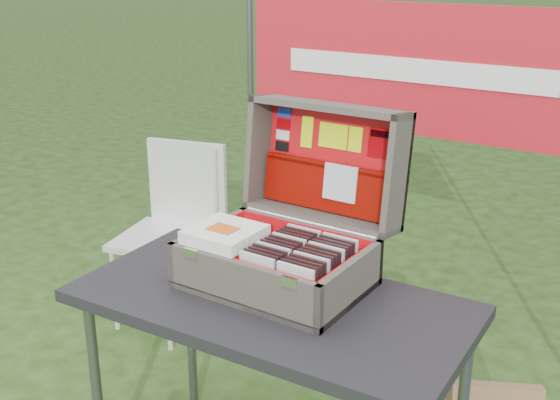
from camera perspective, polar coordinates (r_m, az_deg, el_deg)
The scene contains 82 objects.
table_top at distance 2.19m, azimuth -0.78°, elevation -8.41°, with size 1.22×0.61×0.04m, color #28282D.
table_leg_fl at distance 2.55m, azimuth -14.68°, elevation -14.70°, with size 0.04×0.04×0.72m, color #59595B.
table_leg_bl at distance 2.84m, azimuth -7.27°, elevation -10.35°, with size 0.04×0.04×0.72m, color #59595B.
suitcase at distance 2.20m, azimuth 0.53°, elevation -0.11°, with size 0.55×0.56×0.53m, color #5B564E, non-canonical shape.
suitcase_base_bottom at distance 2.25m, azimuth -0.32°, elevation -6.66°, with size 0.55×0.40×0.02m, color #5B564E.
suitcase_base_wall_front at distance 2.09m, azimuth -3.21°, elevation -6.98°, with size 0.55×0.02×0.15m, color #5B564E.
suitcase_base_wall_back at distance 2.37m, azimuth 2.20°, elevation -3.62°, with size 0.55×0.02×0.15m, color #5B564E.
suitcase_base_wall_left at distance 2.37m, azimuth -5.69°, elevation -3.69°, with size 0.02×0.40×0.15m, color #5B564E.
suitcase_base_wall_right at distance 2.10m, azimuth 5.75°, elevation -6.85°, with size 0.02×0.40×0.15m, color #5B564E.
suitcase_liner_floor at distance 2.24m, azimuth -0.33°, elevation -6.35°, with size 0.51×0.35×0.01m, color red.
suitcase_latch_left at distance 2.15m, azimuth -7.23°, elevation -4.35°, with size 0.05×0.01×0.03m, color silver.
suitcase_latch_right at distance 1.96m, azimuth 0.78°, elevation -6.71°, with size 0.05×0.01×0.03m, color silver.
suitcase_hinge at distance 2.35m, azimuth 2.36°, elevation -1.87°, with size 0.02×0.02×0.50m, color silver.
suitcase_lid_back at distance 2.42m, azimuth 4.40°, elevation 3.24°, with size 0.55×0.40×0.02m, color #5B564E.
suitcase_lid_rim_far at distance 2.34m, azimuth 4.04°, elevation 7.57°, with size 0.55×0.02×0.15m, color #5B564E.
suitcase_lid_rim_near at distance 2.41m, azimuth 3.29°, elevation -1.29°, with size 0.55×0.02×0.15m, color #5B564E.
suitcase_lid_rim_left at distance 2.50m, azimuth -1.63°, elevation 4.03°, with size 0.02×0.40×0.15m, color #5B564E.
suitcase_lid_rim_right at distance 2.25m, azimuth 9.52°, elevation 1.99°, with size 0.02×0.40×0.15m, color #5B564E.
suitcase_lid_liner at distance 2.41m, azimuth 4.24°, elevation 3.21°, with size 0.51×0.35×0.01m, color red.
suitcase_liner_wall_front at distance 2.09m, azimuth -2.99°, elevation -6.57°, with size 0.51×0.01×0.13m, color red.
suitcase_liner_wall_back at distance 2.35m, azimuth 2.02°, elevation -3.49°, with size 0.51×0.01×0.13m, color red.
suitcase_liner_wall_left at distance 2.36m, azimuth -5.44°, elevation -3.52°, with size 0.01×0.35×0.13m, color red.
suitcase_liner_wall_right at distance 2.10m, azimuth 5.43°, elevation -6.49°, with size 0.01×0.35×0.13m, color red.
suitcase_lid_pocket at distance 2.41m, azimuth 3.83°, elevation 1.02°, with size 0.49×0.16×0.03m, color #740902.
suitcase_pocket_edge at distance 2.39m, azimuth 3.92°, elevation 2.84°, with size 0.48×0.02×0.02m, color #740902.
suitcase_pocket_cd at distance 2.36m, azimuth 4.93°, elevation 1.40°, with size 0.12×0.12×0.01m, color silver.
lid_sticker_cc_a at distance 2.49m, azimuth 0.36°, elevation 7.12°, with size 0.05×0.03×0.00m, color #1933B2.
lid_sticker_cc_b at distance 2.49m, azimuth 0.29°, elevation 6.21°, with size 0.05×0.03×0.00m, color #9D0005.
lid_sticker_cc_c at distance 2.50m, azimuth 0.23°, elevation 5.30°, with size 0.05×0.03×0.00m, color white.
lid_sticker_cc_d at distance 2.50m, azimuth 0.16°, elevation 4.39°, with size 0.05×0.03×0.00m, color black.
lid_card_neon_tall at distance 2.44m, azimuth 2.22°, elevation 5.56°, with size 0.04×0.11×0.00m, color #D3F510.
lid_card_neon_main at distance 2.39m, azimuth 4.35°, elevation 5.22°, with size 0.11×0.08×0.00m, color #D3F510.
lid_card_neon_small at distance 2.35m, azimuth 6.14°, elevation 4.92°, with size 0.05×0.08×0.00m, color #D3F510.
lid_sticker_band at distance 2.31m, azimuth 8.31°, elevation 4.56°, with size 0.10×0.10×0.00m, color #9D0005.
lid_sticker_band_bar at distance 2.31m, azimuth 8.39°, elevation 5.29°, with size 0.09×0.02×0.00m, color black.
cd_left_0 at distance 2.08m, azimuth -1.86°, elevation -6.27°, with size 0.12×0.01×0.14m, color silver.
cd_left_1 at distance 2.10m, azimuth -1.52°, elevation -6.06°, with size 0.12×0.01×0.14m, color black.
cd_left_2 at distance 2.11m, azimuth -1.18°, elevation -5.84°, with size 0.12×0.01×0.14m, color black.
cd_left_3 at distance 2.13m, azimuth -0.84°, elevation -5.64°, with size 0.12×0.01×0.14m, color black.
cd_left_4 at distance 2.15m, azimuth -0.51°, elevation -5.43°, with size 0.12×0.01×0.14m, color silver.
cd_left_5 at distance 2.16m, azimuth -0.19°, elevation -5.23°, with size 0.12×0.01×0.14m, color black.
cd_left_6 at distance 2.18m, azimuth 0.13°, elevation -5.03°, with size 0.12×0.01×0.14m, color black.
cd_left_7 at distance 2.20m, azimuth 0.44°, elevation -4.83°, with size 0.12×0.01×0.14m, color black.
cd_left_8 at distance 2.21m, azimuth 0.75°, elevation -4.64°, with size 0.12×0.01×0.14m, color silver.
cd_left_9 at distance 2.23m, azimuth 1.05°, elevation -4.45°, with size 0.12×0.01×0.14m, color black.
cd_left_10 at distance 2.25m, azimuth 1.35°, elevation -4.26°, with size 0.12×0.01×0.14m, color black.
cd_left_11 at distance 2.26m, azimuth 1.65°, elevation -4.07°, with size 0.12×0.01×0.14m, color black.
cd_left_12 at distance 2.28m, azimuth 1.94°, elevation -3.89°, with size 0.12×0.01×0.14m, color silver.
cd_right_0 at distance 2.02m, azimuth 1.26°, elevation -7.18°, with size 0.12×0.01×0.14m, color silver.
cd_right_1 at distance 2.03m, azimuth 1.59°, elevation -6.95°, with size 0.12×0.01×0.14m, color black.
cd_right_2 at distance 2.05m, azimuth 1.92°, elevation -6.72°, with size 0.12×0.01×0.14m, color black.
cd_right_3 at distance 2.07m, azimuth 2.24°, elevation -6.50°, with size 0.12×0.01×0.14m, color black.
cd_right_4 at distance 2.08m, azimuth 2.55°, elevation -6.28°, with size 0.12×0.01×0.14m, color silver.
cd_right_5 at distance 2.10m, azimuth 2.86°, elevation -6.06°, with size 0.12×0.01×0.14m, color black.
cd_right_6 at distance 2.12m, azimuth 3.16°, elevation -5.85°, with size 0.12×0.01×0.14m, color black.
cd_right_7 at distance 2.13m, azimuth 3.46°, elevation -5.64°, with size 0.12×0.01×0.14m, color black.
cd_right_8 at distance 2.15m, azimuth 3.75°, elevation -5.43°, with size 0.12×0.01×0.14m, color silver.
cd_right_9 at distance 2.17m, azimuth 4.04°, elevation -5.23°, with size 0.12×0.01×0.14m, color black.
cd_right_10 at distance 2.18m, azimuth 4.33°, elevation -5.03°, with size 0.12×0.01×0.14m, color black.
cd_right_11 at distance 2.20m, azimuth 4.61°, elevation -4.83°, with size 0.12×0.01×0.14m, color black.
cd_right_12 at distance 2.22m, azimuth 4.88°, elevation -4.64°, with size 0.12×0.01×0.14m, color silver.
songbook_0 at distance 2.21m, azimuth -4.49°, elevation -3.19°, with size 0.21×0.21×0.01m, color white.
songbook_1 at distance 2.21m, azimuth -4.49°, elevation -3.08°, with size 0.21×0.21×0.01m, color white.
songbook_2 at distance 2.21m, azimuth -4.50°, elevation -2.96°, with size 0.21×0.21×0.01m, color white.
songbook_3 at distance 2.21m, azimuth -4.50°, elevation -2.84°, with size 0.21×0.21×0.01m, color white.
songbook_4 at distance 2.21m, azimuth -4.51°, elevation -2.72°, with size 0.21×0.21×0.01m, color white.
songbook_5 at distance 2.20m, azimuth -4.51°, elevation -2.60°, with size 0.21×0.21×0.01m, color white.
songbook_6 at distance 2.20m, azimuth -4.51°, elevation -2.47°, with size 0.21×0.21×0.01m, color white.
songbook_7 at distance 2.20m, azimuth -4.52°, elevation -2.35°, with size 0.21×0.21×0.01m, color white.
songbook_graphic at distance 2.19m, azimuth -4.68°, elevation -2.34°, with size 0.09×0.07×0.00m, color #D85919.
chair at distance 3.43m, azimuth -9.48°, elevation -3.29°, with size 0.41×0.45×0.90m, color silver, non-canonical shape.
chair_seat at distance 3.43m, azimuth -9.49°, elevation -3.13°, with size 0.41×0.41×0.03m, color silver.
chair_backrest at distance 3.49m, azimuth -7.53°, elevation 1.32°, with size 0.41×0.03×0.43m, color silver.
chair_leg_fl at distance 3.53m, azimuth -13.31°, elevation -6.86°, with size 0.02×0.02×0.46m, color silver.
chair_leg_fr at distance 3.30m, azimuth -9.07°, elevation -8.46°, with size 0.02×0.02×0.46m, color silver.
chair_leg_bl at distance 3.75m, azimuth -9.46°, elevation -4.97°, with size 0.02×0.02×0.46m, color silver.
chair_leg_br at distance 3.54m, azimuth -5.26°, elevation -6.31°, with size 0.02×0.02×0.46m, color silver.
chair_upright_left at distance 3.60m, azimuth -9.63°, elevation 1.63°, with size 0.02×0.02×0.43m, color silver.
chair_upright_right at distance 3.38m, azimuth -5.28°, elevation 0.65°, with size 0.02×0.02×0.43m, color silver.
banner_post_left at distance 3.56m, azimuth -2.34°, elevation 4.55°, with size 0.03×0.03×1.70m, color #59595B.
banner at distance 3.04m, azimuth 10.75°, elevation 10.34°, with size 1.60×0.01×0.55m, color red.
banner_text at distance 3.03m, azimuth 10.66°, elevation 10.32°, with size 1.20×0.00×0.10m, color white.
Camera 1 is at (1.17, -1.68, 1.77)m, focal length 45.00 mm.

